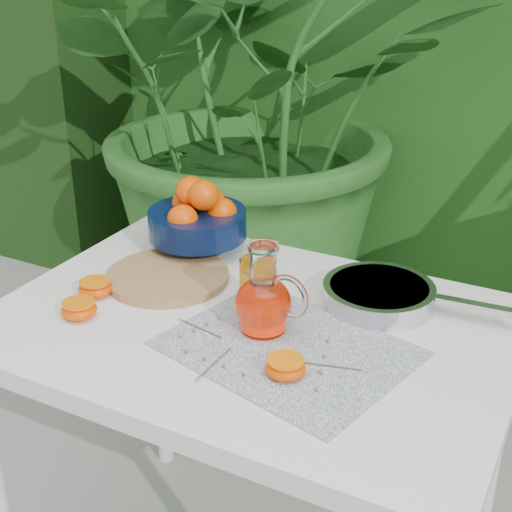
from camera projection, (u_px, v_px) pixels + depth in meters
The scene contains 10 objects.
potted_plant_left at pixel (266, 96), 2.57m from camera, with size 1.77×1.77×1.77m, color #285B1F.
white_table at pixel (251, 356), 1.42m from camera, with size 1.00×0.70×0.75m.
placemat at pixel (288, 348), 1.29m from camera, with size 0.42×0.32×0.00m, color #0C1D46.
cutting_board at pixel (168, 276), 1.54m from camera, with size 0.26×0.26×0.02m, color #AD894E.
fruit_bowl at pixel (198, 217), 1.65m from camera, with size 0.24×0.24×0.18m.
juice_pitcher at pixel (264, 301), 1.32m from camera, with size 0.16×0.12×0.18m.
juice_tumbler at pixel (258, 286), 1.40m from camera, with size 0.09×0.09×0.11m.
saute_pan at pixel (380, 294), 1.44m from camera, with size 0.40×0.24×0.04m.
orange_halves at pixel (146, 319), 1.36m from camera, with size 0.55×0.16×0.03m.
thyme_sprigs at pixel (247, 352), 1.27m from camera, with size 0.37×0.22×0.01m.
Camera 1 is at (0.42, -1.03, 1.45)m, focal length 50.00 mm.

